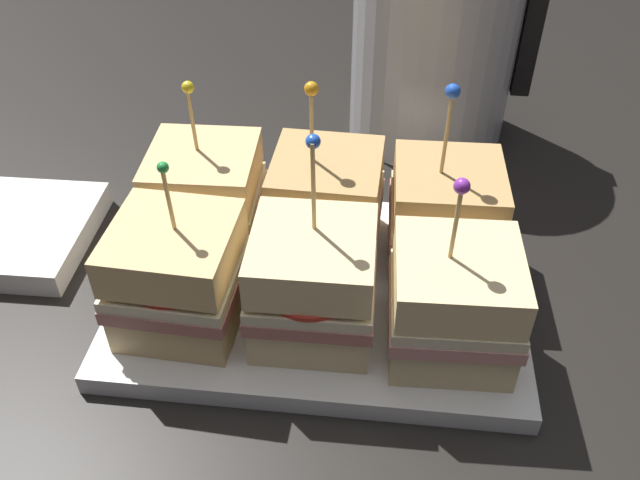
% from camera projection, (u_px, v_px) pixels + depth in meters
% --- Properties ---
extents(ground_plane, '(6.00, 6.00, 0.00)m').
position_uv_depth(ground_plane, '(320.00, 298.00, 0.60)').
color(ground_plane, black).
extents(serving_platter, '(0.35, 0.25, 0.02)m').
position_uv_depth(serving_platter, '(320.00, 291.00, 0.60)').
color(serving_platter, white).
rests_on(serving_platter, ground_plane).
extents(sandwich_front_left, '(0.10, 0.10, 0.15)m').
position_uv_depth(sandwich_front_left, '(178.00, 276.00, 0.53)').
color(sandwich_front_left, '#DBB77A').
rests_on(sandwich_front_left, serving_platter).
extents(sandwich_front_center, '(0.10, 0.10, 0.18)m').
position_uv_depth(sandwich_front_center, '(316.00, 285.00, 0.52)').
color(sandwich_front_center, beige).
rests_on(sandwich_front_center, serving_platter).
extents(sandwich_front_right, '(0.10, 0.10, 0.16)m').
position_uv_depth(sandwich_front_right, '(453.00, 303.00, 0.51)').
color(sandwich_front_right, beige).
rests_on(sandwich_front_right, serving_platter).
extents(sandwich_back_left, '(0.10, 0.10, 0.16)m').
position_uv_depth(sandwich_back_left, '(206.00, 198.00, 0.61)').
color(sandwich_back_left, '#DBB77A').
rests_on(sandwich_back_left, serving_platter).
extents(sandwich_back_center, '(0.10, 0.10, 0.17)m').
position_uv_depth(sandwich_back_center, '(323.00, 205.00, 0.60)').
color(sandwich_back_center, tan).
rests_on(sandwich_back_center, serving_platter).
extents(sandwich_back_right, '(0.10, 0.10, 0.17)m').
position_uv_depth(sandwich_back_right, '(445.00, 213.00, 0.59)').
color(sandwich_back_right, tan).
rests_on(sandwich_back_right, serving_platter).
extents(kettle_steel, '(0.20, 0.18, 0.26)m').
position_uv_depth(kettle_steel, '(435.00, 35.00, 0.74)').
color(kettle_steel, '#B7BABF').
rests_on(kettle_steel, ground_plane).
extents(napkin_stack, '(0.15, 0.15, 0.02)m').
position_uv_depth(napkin_stack, '(15.00, 232.00, 0.65)').
color(napkin_stack, white).
rests_on(napkin_stack, ground_plane).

